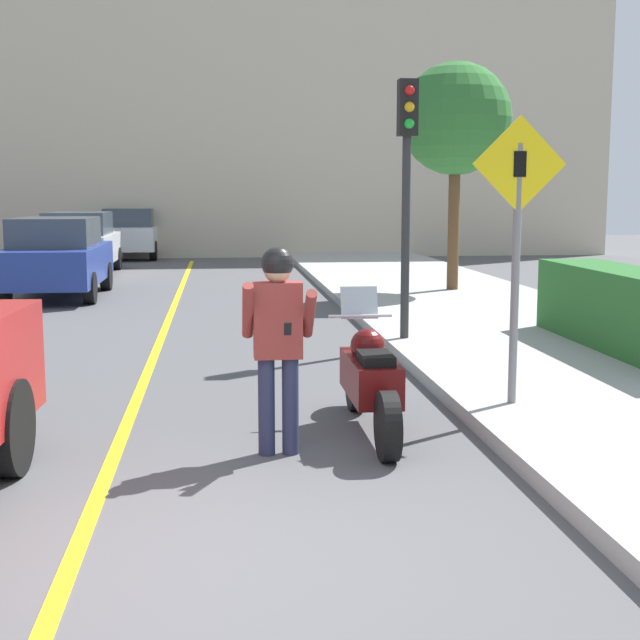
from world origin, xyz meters
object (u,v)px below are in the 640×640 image
(parked_car_white, at_px, (131,233))
(motorcycle, at_px, (370,380))
(traffic_light, at_px, (407,160))
(street_tree, at_px, (456,120))
(crossing_sign, at_px, (517,233))
(person_biker, at_px, (278,328))
(parked_car_silver, at_px, (80,243))
(parked_car_blue, at_px, (57,257))

(parked_car_white, bearing_deg, motorcycle, -79.30)
(traffic_light, distance_m, street_tree, 6.75)
(motorcycle, height_order, crossing_sign, crossing_sign)
(parked_car_white, bearing_deg, person_biker, -81.64)
(motorcycle, distance_m, crossing_sign, 2.01)
(person_biker, xyz_separation_m, traffic_light, (2.11, 4.95, 1.56))
(crossing_sign, bearing_deg, street_tree, 78.38)
(person_biker, height_order, parked_car_silver, person_biker)
(motorcycle, relative_size, traffic_light, 0.65)
(crossing_sign, bearing_deg, parked_car_silver, 111.78)
(street_tree, xyz_separation_m, parked_car_silver, (-8.69, 6.27, -2.83))
(crossing_sign, height_order, parked_car_blue, crossing_sign)
(motorcycle, height_order, person_biker, person_biker)
(person_biker, height_order, parked_car_blue, person_biker)
(person_biker, height_order, traffic_light, traffic_light)
(street_tree, xyz_separation_m, parked_car_white, (-7.91, 12.34, -2.83))
(crossing_sign, height_order, traffic_light, traffic_light)
(parked_car_silver, height_order, parked_car_white, same)
(person_biker, bearing_deg, traffic_light, 66.92)
(traffic_light, height_order, parked_car_silver, traffic_light)
(person_biker, xyz_separation_m, parked_car_white, (-3.46, 23.54, -0.22))
(motorcycle, bearing_deg, parked_car_blue, 112.72)
(traffic_light, xyz_separation_m, parked_car_silver, (-6.35, 12.52, -1.78))
(motorcycle, bearing_deg, traffic_light, 74.18)
(motorcycle, distance_m, traffic_light, 5.01)
(crossing_sign, bearing_deg, traffic_light, 93.39)
(parked_car_blue, relative_size, parked_car_white, 1.00)
(person_biker, height_order, street_tree, street_tree)
(crossing_sign, distance_m, parked_car_blue, 12.63)
(street_tree, bearing_deg, traffic_light, -110.53)
(person_biker, bearing_deg, crossing_sign, 22.48)
(traffic_light, distance_m, parked_car_white, 19.49)
(street_tree, bearing_deg, motorcycle, -108.63)
(motorcycle, distance_m, person_biker, 1.21)
(person_biker, bearing_deg, motorcycle, 34.22)
(motorcycle, xyz_separation_m, parked_car_silver, (-5.12, 16.87, 0.36))
(traffic_light, relative_size, parked_car_silver, 0.85)
(parked_car_blue, distance_m, parked_car_white, 11.62)
(parked_car_blue, relative_size, parked_car_silver, 1.00)
(person_biker, distance_m, parked_car_silver, 17.98)
(traffic_light, bearing_deg, person_biker, -113.08)
(parked_car_silver, bearing_deg, street_tree, -35.79)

